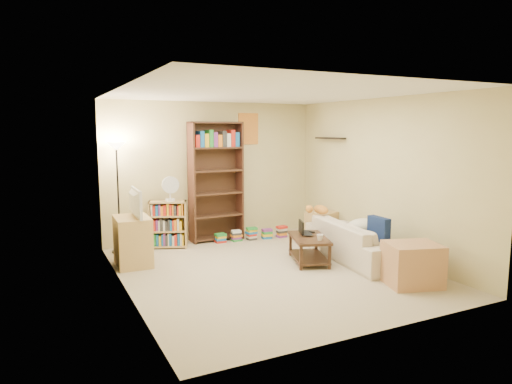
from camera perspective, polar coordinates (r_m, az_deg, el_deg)
room at (r=6.35m, az=1.76°, el=4.35°), size 4.50×4.54×2.52m
sofa at (r=7.30m, az=12.44°, el=-5.93°), size 2.20×1.25×0.59m
navy_pillow at (r=6.94m, az=15.09°, el=-4.47°), size 0.12×0.39×0.35m
cream_blanket at (r=7.37m, az=13.25°, el=-4.15°), size 0.54×0.39×0.23m
tabby_cat at (r=7.76m, az=7.86°, el=-2.19°), size 0.47×0.21×0.16m
coffee_table at (r=7.02m, az=6.65°, el=-6.72°), size 0.76×1.00×0.40m
laptop at (r=7.14m, az=6.67°, el=-5.15°), size 0.51×0.45×0.03m
laptop_screen at (r=7.09m, az=5.67°, el=-4.37°), size 0.11×0.28×0.20m
mug at (r=6.76m, az=8.00°, el=-5.65°), size 0.18×0.18×0.09m
tv_remote at (r=7.29m, az=6.89°, el=-4.93°), size 0.06×0.16×0.02m
tv_stand at (r=7.05m, az=-15.15°, el=-5.94°), size 0.50×0.69×0.73m
television at (r=6.94m, az=-15.32°, el=-1.34°), size 0.73×0.14×0.42m
tall_bookshelf at (r=8.24m, az=-5.01°, el=1.70°), size 0.98×0.35×2.14m
short_bookshelf at (r=7.92m, az=-10.94°, el=-4.01°), size 0.68×0.46×0.81m
desk_fan at (r=7.79m, az=-10.66°, el=0.55°), size 0.29×0.16×0.42m
floor_lamp at (r=7.67m, az=-16.99°, el=3.27°), size 0.31×0.31×1.81m
side_table at (r=8.46m, az=8.18°, el=-4.19°), size 0.58×0.58×0.52m
end_cabinet at (r=6.31m, az=18.95°, el=-8.55°), size 0.79×0.72×0.55m
book_stacks at (r=8.39m, az=-0.36°, el=-5.31°), size 1.36×0.27×0.23m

